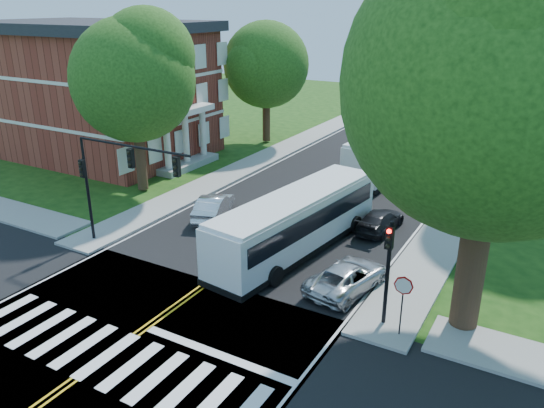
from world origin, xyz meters
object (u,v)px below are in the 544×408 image
Objects in this scene: signal_nw at (116,171)px; bus_follow at (391,150)px; signal_ne at (388,260)px; bus_lead at (297,221)px; dark_sedan at (380,220)px; hatchback at (214,207)px; suv at (348,277)px.

bus_follow is at bearing 69.25° from signal_nw.
bus_lead is (-6.20, 4.46, -1.31)m from signal_ne.
signal_ne is 1.07× the size of dark_sedan.
signal_ne reaches higher than dark_sedan.
hatchback is at bearing 22.72° from dark_sedan.
dark_sedan is (2.91, 4.68, -1.05)m from bus_lead.
bus_lead is at bearing 147.27° from hatchback.
hatchback is (-12.59, 5.97, -2.24)m from signal_ne.
suv is (11.71, 1.99, -3.72)m from signal_nw.
dark_sedan is at bearing 40.36° from signal_nw.
suv is 7.22m from dark_sedan.
signal_nw reaches higher than bus_lead.
bus_follow is at bearing -82.11° from bus_lead.
dark_sedan is (3.05, -11.23, -1.10)m from bus_follow.
suv is (3.99, -18.39, -1.05)m from bus_follow.
signal_ne reaches higher than bus_lead.
bus_follow is at bearing -70.90° from dark_sedan.
dark_sedan is at bearing -114.47° from bus_lead.
signal_ne reaches higher than suv.
hatchback reaches higher than suv.
signal_nw reaches higher than dark_sedan.
signal_ne is at bearing 113.71° from dark_sedan.
signal_ne is 7.75m from bus_lead.
bus_follow is 3.06× the size of dark_sedan.
bus_lead is at bearing 29.64° from signal_nw.
signal_nw is 21.95m from bus_follow.
bus_lead is at bearing 93.42° from bus_follow.
bus_lead is 2.84× the size of hatchback.
signal_ne reaches higher than bus_follow.
bus_lead is 4.69m from suv.
suv is (3.86, -2.48, -1.00)m from bus_lead.
bus_lead is 6.63m from hatchback.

